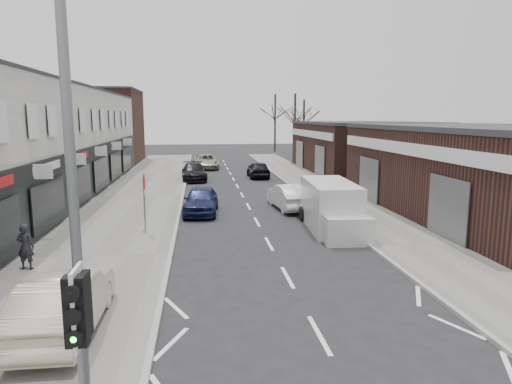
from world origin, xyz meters
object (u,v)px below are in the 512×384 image
object	(u,v)px
pedestrian	(26,247)
parked_car_right_b	(258,169)
street_lamp	(82,153)
parked_car_left_a	(201,200)
parked_car_left_c	(206,162)
sedan_on_pavement	(65,302)
parked_car_right_a	(289,196)
traffic_light	(79,326)
warning_sign	(145,186)
parked_car_left_b	(194,172)
white_van	(331,207)

from	to	relation	value
pedestrian	parked_car_right_b	size ratio (longest dim) A/B	0.37
street_lamp	parked_car_left_a	size ratio (longest dim) A/B	1.86
parked_car_left_a	parked_car_left_c	distance (m)	21.73
street_lamp	sedan_on_pavement	world-z (taller)	street_lamp
street_lamp	parked_car_right_a	distance (m)	19.44
parked_car_left_c	parked_car_right_b	bearing A→B (deg)	-63.17
parked_car_right_a	traffic_light	bearing A→B (deg)	65.11
traffic_light	warning_sign	size ratio (longest dim) A/B	1.15
pedestrian	parked_car_left_c	world-z (taller)	pedestrian
parked_car_left_b	parked_car_left_c	bearing A→B (deg)	79.97
pedestrian	parked_car_right_b	bearing A→B (deg)	-104.27
street_lamp	parked_car_right_a	xyz separation A→B (m)	(6.73, 17.82, -3.90)
parked_car_left_b	parked_car_left_c	distance (m)	8.53
parked_car_left_c	street_lamp	bearing A→B (deg)	-97.25
sedan_on_pavement	parked_car_left_b	size ratio (longest dim) A/B	0.91
parked_car_right_b	traffic_light	bearing A→B (deg)	78.23
sedan_on_pavement	parked_car_left_a	world-z (taller)	sedan_on_pavement
white_van	parked_car_left_b	distance (m)	18.71
pedestrian	parked_car_left_a	world-z (taller)	pedestrian
parked_car_right_b	white_van	bearing A→B (deg)	92.76
parked_car_left_c	pedestrian	bearing A→B (deg)	-105.64
parked_car_left_a	sedan_on_pavement	bearing A→B (deg)	-98.93
traffic_light	sedan_on_pavement	bearing A→B (deg)	108.72
parked_car_left_c	parked_car_right_a	distance (m)	21.52
parked_car_left_a	parked_car_right_a	size ratio (longest dim) A/B	0.99
pedestrian	parked_car_left_b	size ratio (longest dim) A/B	0.32
white_van	parked_car_left_b	bearing A→B (deg)	113.59
traffic_light	parked_car_right_a	size ratio (longest dim) A/B	0.71
parked_car_right_a	parked_car_right_b	distance (m)	13.64
pedestrian	parked_car_left_a	bearing A→B (deg)	-112.80
parked_car_left_a	parked_car_left_b	size ratio (longest dim) A/B	0.89
street_lamp	parked_car_left_c	xyz separation A→B (m)	(2.33, 38.88, -3.91)
warning_sign	parked_car_left_c	size ratio (longest dim) A/B	0.53
parked_car_left_c	parked_car_right_a	size ratio (longest dim) A/B	1.18
white_van	pedestrian	xyz separation A→B (m)	(-11.80, -4.52, -0.14)
warning_sign	parked_car_left_b	bearing A→B (deg)	83.84
white_van	parked_car_right_a	world-z (taller)	white_van
parked_car_left_a	parked_car_right_b	xyz separation A→B (m)	(4.94, 14.30, -0.03)
traffic_light	pedestrian	distance (m)	10.54
traffic_light	parked_car_right_b	distance (m)	33.38
parked_car_left_b	parked_car_right_a	size ratio (longest dim) A/B	1.11
traffic_light	sedan_on_pavement	world-z (taller)	traffic_light
white_van	parked_car_left_b	size ratio (longest dim) A/B	1.19
parked_car_left_a	street_lamp	bearing A→B (deg)	-91.39
pedestrian	warning_sign	bearing A→B (deg)	-116.80
parked_car_left_b	sedan_on_pavement	bearing A→B (deg)	-98.75
white_van	parked_car_left_c	distance (m)	26.58
street_lamp	white_van	xyz separation A→B (m)	(7.73, 12.86, -3.58)
white_van	warning_sign	bearing A→B (deg)	-176.21
traffic_light	parked_car_right_a	bearing A→B (deg)	70.88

